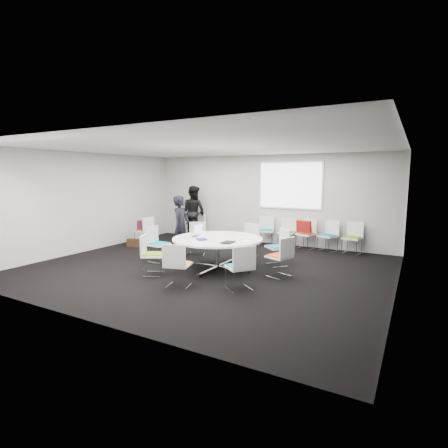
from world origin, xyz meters
The scene contains 31 objects.
room_shell centered at (0.09, 0.00, 1.40)m, with size 8.08×7.08×2.88m.
conference_table centered at (0.26, -0.02, 0.52)m, with size 2.07×2.07×0.73m.
projection_screen centered at (0.80, 3.46, 1.85)m, with size 1.90×0.03×1.35m, color white.
chair_ring_a centered at (1.75, 0.06, 0.28)m, with size 0.58×0.59×0.88m.
chair_ring_b centered at (1.36, 0.95, 0.28)m, with size 0.64×0.64×0.88m.
chair_ring_c centered at (0.36, 1.41, 0.28)m, with size 0.52×0.51×0.88m.
chair_ring_d centered at (-0.96, 0.95, 0.28)m, with size 0.60×0.59×0.88m.
chair_ring_e centered at (-1.39, -0.15, 0.28)m, with size 0.45×0.46×0.88m.
chair_ring_f centered at (-0.73, -1.13, 0.28)m, with size 0.61×0.62×0.88m.
chair_ring_g centered at (0.26, -1.55, 0.28)m, with size 0.57×0.56×0.88m.
chair_ring_h centered at (1.39, -1.13, 0.28)m, with size 0.64×0.64×0.88m.
chair_back_a centered at (0.16, 3.17, 0.28)m, with size 0.57×0.56×0.88m.
chair_back_b centered at (0.83, 3.17, 0.28)m, with size 0.48×0.47×0.88m.
chair_back_c centered at (1.43, 3.16, 0.28)m, with size 0.57×0.56×0.88m.
chair_back_d centered at (2.06, 3.16, 0.28)m, with size 0.60×0.60×0.88m.
chair_back_e centered at (2.73, 3.15, 0.28)m, with size 0.54×0.53×0.88m.
chair_spare_left centered at (-3.17, 1.32, 0.28)m, with size 0.48×0.49×0.88m.
chair_person_back centered at (-2.43, 3.16, 0.28)m, with size 0.59×0.59×0.88m.
person_main centered at (-1.22, 0.59, 0.82)m, with size 0.60×0.39×1.64m, color black.
person_back centered at (-2.43, 3.00, 0.90)m, with size 0.88×0.69×1.81m, color black.
laptop centered at (-0.26, -0.07, 0.74)m, with size 0.29×0.19×0.02m, color #333338.
laptop_lid centered at (-0.37, 0.13, 0.86)m, with size 0.30×0.02×0.22m, color silver.
notebook_black centered at (0.75, -0.39, 0.74)m, with size 0.22×0.30×0.02m, color black.
tablet_folio centered at (0.05, -0.38, 0.74)m, with size 0.26×0.20×0.03m, color navy.
papers_right centered at (0.74, 0.35, 0.73)m, with size 0.30×0.21×0.00m, color white.
papers_front centered at (1.04, 0.00, 0.73)m, with size 0.30×0.21×0.00m, color white.
cup centered at (0.32, 0.30, 0.78)m, with size 0.08×0.08×0.09m, color white.
phone centered at (0.71, -0.55, 0.73)m, with size 0.14×0.07×0.01m, color black.
maroon_bag centered at (-3.18, 1.32, 0.62)m, with size 0.40×0.14×0.28m, color #54162D.
brown_bag centered at (-3.28, 0.93, 0.12)m, with size 0.36×0.16×0.24m, color #351F11.
red_jacket centered at (1.42, 2.94, 0.70)m, with size 0.44×0.10×0.35m, color #9E1613.
Camera 1 is at (4.24, -6.86, 2.17)m, focal length 28.00 mm.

